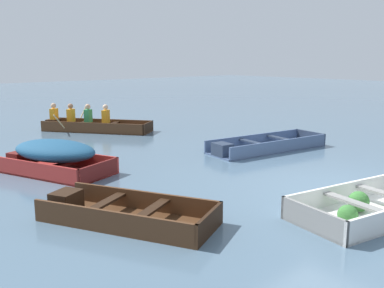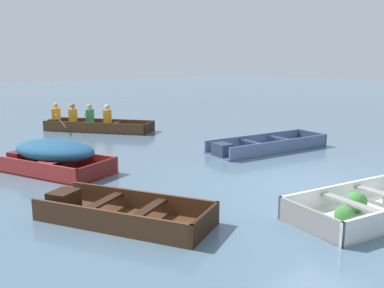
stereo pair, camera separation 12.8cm
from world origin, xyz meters
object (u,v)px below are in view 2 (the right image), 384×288
object	(u,v)px
dinghy_white_foreground	(373,206)
skiff_dark_varnish_outer_moored	(118,213)
skiff_slate_blue_near_moored	(264,146)
skiff_red_mid_moored	(54,154)
rowboat_dark_varnish_with_crew	(92,124)

from	to	relation	value
dinghy_white_foreground	skiff_dark_varnish_outer_moored	world-z (taller)	dinghy_white_foreground
skiff_slate_blue_near_moored	skiff_red_mid_moored	xyz separation A→B (m)	(-5.13, 1.59, 0.29)
dinghy_white_foreground	skiff_dark_varnish_outer_moored	distance (m)	3.99
dinghy_white_foreground	rowboat_dark_varnish_with_crew	xyz separation A→B (m)	(0.57, 10.18, 0.09)
dinghy_white_foreground	skiff_red_mid_moored	world-z (taller)	skiff_red_mid_moored
skiff_red_mid_moored	skiff_dark_varnish_outer_moored	xyz separation A→B (m)	(-0.47, -3.36, -0.29)
skiff_red_mid_moored	rowboat_dark_varnish_with_crew	distance (m)	5.45
skiff_slate_blue_near_moored	skiff_dark_varnish_outer_moored	size ratio (longest dim) A/B	1.25
skiff_red_mid_moored	dinghy_white_foreground	bearing A→B (deg)	-65.22
dinghy_white_foreground	rowboat_dark_varnish_with_crew	distance (m)	10.19
skiff_slate_blue_near_moored	rowboat_dark_varnish_with_crew	size ratio (longest dim) A/B	0.99
skiff_slate_blue_near_moored	skiff_dark_varnish_outer_moored	world-z (taller)	skiff_slate_blue_near_moored
skiff_slate_blue_near_moored	dinghy_white_foreground	bearing A→B (deg)	-120.16
skiff_red_mid_moored	skiff_dark_varnish_outer_moored	world-z (taller)	skiff_red_mid_moored
skiff_red_mid_moored	rowboat_dark_varnish_with_crew	size ratio (longest dim) A/B	0.77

